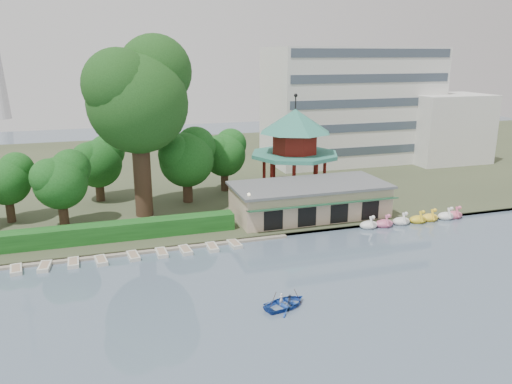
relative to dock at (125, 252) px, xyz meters
name	(u,v)px	position (x,y,z in m)	size (l,w,h in m)	color
ground_plane	(303,319)	(12.00, -17.20, -0.12)	(220.00, 220.00, 0.00)	slate
shore	(185,169)	(12.00, 34.80, 0.08)	(220.00, 70.00, 0.40)	#424930
embankment	(240,239)	(12.00, 0.10, 0.03)	(220.00, 0.60, 0.30)	gray
dock	(125,252)	(0.00, 0.00, 0.00)	(34.00, 1.60, 0.24)	gray
boathouse	(309,199)	(22.00, 4.77, 2.25)	(18.60, 9.39, 3.90)	tan
pavilion	(295,143)	(24.00, 14.80, 7.36)	(12.40, 12.40, 13.50)	tan
office_building	(367,109)	(44.67, 31.80, 9.61)	(38.00, 18.00, 20.00)	silver
hedge	(92,233)	(-3.00, 3.30, 1.18)	(30.00, 2.00, 1.80)	#1B571B
lamp_post	(249,205)	(13.50, 1.80, 3.22)	(0.36, 0.36, 4.28)	black
big_tree	(139,93)	(3.16, 10.99, 14.77)	(12.66, 11.80, 21.18)	#3A281C
small_trees	(107,165)	(-0.92, 14.28, 5.95)	(39.71, 16.18, 9.75)	#3A281C
swan_boats	(415,219)	(33.30, -0.58, 0.28)	(13.93, 2.05, 1.92)	white
moored_rowboats	(104,260)	(-2.03, -1.40, 0.06)	(27.42, 2.74, 0.36)	beige
rowboat_with_passengers	(286,300)	(11.44, -15.03, 0.42)	(6.12, 5.21, 2.01)	#1D44A4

